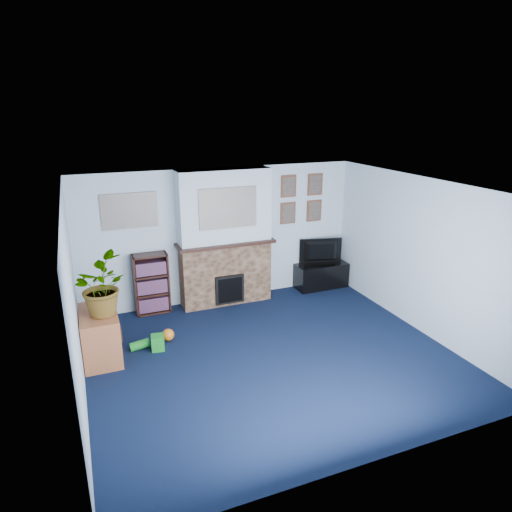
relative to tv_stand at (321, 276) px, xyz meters
name	(u,v)px	position (x,y,z in m)	size (l,w,h in m)	color
floor	(271,356)	(-1.95, -2.03, -0.23)	(5.00, 4.50, 0.01)	black
ceiling	(273,189)	(-1.95, -2.03, 2.17)	(5.00, 4.50, 0.01)	white
wall_back	(221,235)	(-1.95, 0.22, 0.97)	(5.00, 0.04, 2.40)	silver
wall_front	(372,359)	(-1.95, -4.28, 0.97)	(5.00, 0.04, 2.40)	silver
wall_left	(74,306)	(-4.45, -2.03, 0.97)	(0.04, 4.50, 2.40)	silver
wall_right	(421,256)	(0.55, -2.03, 0.97)	(0.04, 4.50, 2.40)	silver
chimney_breast	(225,239)	(-1.95, 0.02, 0.96)	(1.72, 0.50, 2.40)	brown
collage_main	(228,208)	(-1.95, -0.19, 1.55)	(1.00, 0.03, 0.68)	gray
collage_left	(129,211)	(-3.50, 0.21, 1.55)	(0.90, 0.03, 0.58)	gray
portrait_tl	(289,186)	(-0.65, 0.20, 1.77)	(0.30, 0.03, 0.40)	brown
portrait_tr	(315,184)	(-0.10, 0.20, 1.77)	(0.30, 0.03, 0.40)	brown
portrait_bl	(288,213)	(-0.65, 0.20, 1.27)	(0.30, 0.03, 0.40)	brown
portrait_br	(314,211)	(-0.10, 0.20, 1.27)	(0.30, 0.03, 0.40)	brown
tv_stand	(321,276)	(0.00, 0.00, 0.00)	(1.01, 0.43, 0.48)	black
television	(322,252)	(0.00, 0.02, 0.50)	(0.84, 0.11, 0.48)	black
bookshelf	(151,285)	(-3.26, 0.08, 0.28)	(0.58, 0.28, 1.05)	black
sideboard	(100,335)	(-4.19, -1.18, 0.12)	(0.50, 0.89, 0.69)	#A45934
potted_plant	(98,286)	(-4.14, -1.23, 0.88)	(0.73, 0.63, 0.81)	#26661E
mantel_clock	(227,238)	(-1.92, -0.03, 1.00)	(0.11, 0.06, 0.15)	gold
mantel_candle	(244,235)	(-1.61, -0.03, 1.01)	(0.05, 0.05, 0.17)	#B2BFC6
mantel_teddy	(198,241)	(-2.44, -0.03, 0.99)	(0.12, 0.12, 0.12)	gray
mantel_can	(266,234)	(-1.18, -0.03, 0.99)	(0.05, 0.05, 0.11)	#198C26
green_crate	(97,346)	(-4.25, -1.06, -0.08)	(0.38, 0.30, 0.30)	#198C26
toy_ball	(168,335)	(-3.22, -1.03, -0.14)	(0.18, 0.18, 0.18)	orange
toy_block	(158,343)	(-3.42, -1.25, -0.12)	(0.18, 0.18, 0.23)	#198C26
toy_tube	(140,345)	(-3.66, -1.14, -0.15)	(0.13, 0.13, 0.28)	#198C26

